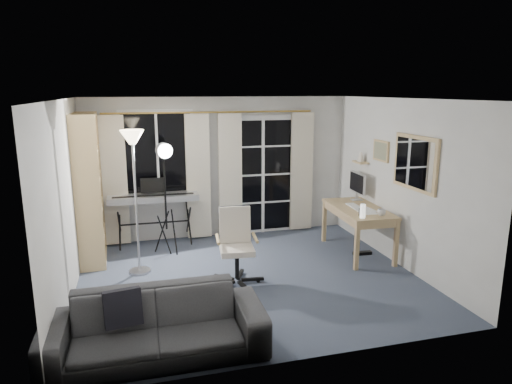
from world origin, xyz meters
TOP-DOWN VIEW (x-y plane):
  - floor at (0.00, 0.00)m, footprint 4.50×4.00m
  - window at (-1.05, 1.97)m, footprint 1.20×0.08m
  - french_door at (0.75, 1.97)m, footprint 1.32×0.09m
  - curtains at (-0.14, 1.88)m, footprint 3.60×0.07m
  - bookshelf at (-2.13, 1.28)m, footprint 0.39×1.03m
  - torchiere_lamp at (-1.44, 0.60)m, footprint 0.34×0.34m
  - keyboard_piano at (-1.16, 1.70)m, footprint 1.44×0.70m
  - studio_light at (-0.99, 1.21)m, footprint 0.36×0.36m
  - office_chair at (-0.18, -0.01)m, footprint 0.68×0.69m
  - desk at (1.88, 0.51)m, footprint 0.76×1.41m
  - monitor at (2.08, 0.96)m, footprint 0.18×0.53m
  - desk_clutter at (1.81, 0.29)m, footprint 0.46×0.83m
  - mug at (1.98, 0.01)m, footprint 0.13×0.10m
  - wall_mirror at (2.22, -0.35)m, footprint 0.04×0.94m
  - framed_print at (2.23, 0.55)m, footprint 0.03×0.42m
  - wall_shelf at (2.16, 1.05)m, footprint 0.16×0.30m
  - sofa at (-1.32, -1.55)m, footprint 2.09×0.63m

SIDE VIEW (x-z plane):
  - floor at x=0.00m, z-range -0.02..0.00m
  - sofa at x=-1.32m, z-range 0.00..0.82m
  - desk_clutter at x=1.81m, z-range 0.11..1.04m
  - office_chair at x=-0.18m, z-range 0.09..1.09m
  - desk at x=1.88m, z-range 0.28..1.01m
  - keyboard_piano at x=-1.16m, z-range 0.27..1.31m
  - mug at x=1.98m, z-range 0.74..0.86m
  - monitor at x=2.08m, z-range 0.78..1.24m
  - french_door at x=0.75m, z-range -0.03..2.08m
  - bookshelf at x=-2.13m, z-range -0.06..2.14m
  - curtains at x=-0.14m, z-range 0.03..2.16m
  - wall_shelf at x=2.16m, z-range 1.32..1.50m
  - studio_light at x=-0.99m, z-range 0.54..2.33m
  - window at x=-1.05m, z-range 0.80..2.20m
  - wall_mirror at x=2.22m, z-range 1.18..1.92m
  - framed_print at x=2.23m, z-range 1.44..1.76m
  - torchiere_lamp at x=-1.44m, z-range 0.61..2.61m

